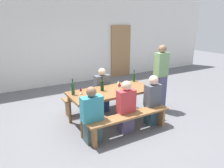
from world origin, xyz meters
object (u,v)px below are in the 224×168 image
object	(u,v)px
wine_bottle_3	(134,77)
wine_glass_4	(123,87)
seated_guest_near_0	(92,117)
wine_bottle_0	(125,89)
standing_host	(160,79)
bench_near	(130,119)
tasting_table	(112,94)
seated_guest_near_1	(126,108)
wine_bottle_2	(102,86)
wine_glass_2	(81,89)
bench_far	(98,97)
wine_glass_0	(73,87)
seated_guest_far_0	(102,92)
wine_bottle_1	(73,89)
wooden_door	(121,51)
seated_guest_near_2	(152,101)
wine_glass_3	(118,82)
wine_glass_1	(119,84)

from	to	relation	value
wine_bottle_3	wine_glass_4	distance (m)	0.85
wine_glass_4	seated_guest_near_0	bearing A→B (deg)	-157.12
wine_bottle_0	standing_host	bearing A→B (deg)	12.44
standing_host	bench_near	bearing A→B (deg)	25.21
tasting_table	seated_guest_near_0	xyz separation A→B (m)	(-0.77, -0.58, -0.15)
seated_guest_near_1	standing_host	world-z (taller)	standing_host
tasting_table	wine_glass_4	xyz separation A→B (m)	(0.19, -0.18, 0.18)
tasting_table	wine_glass_4	distance (m)	0.31
wine_bottle_2	seated_guest_near_0	size ratio (longest dim) A/B	0.30
wine_bottle_0	wine_glass_2	world-z (taller)	wine_bottle_0
bench_far	wine_bottle_2	xyz separation A→B (m)	(-0.21, -0.65, 0.52)
wine_glass_0	wine_glass_4	distance (m)	1.12
bench_far	standing_host	xyz separation A→B (m)	(1.37, -0.81, 0.48)
seated_guest_near_1	bench_near	bearing A→B (deg)	-178.53
seated_guest_far_0	seated_guest_near_0	bearing A→B (deg)	-35.09
seated_guest_near_0	seated_guest_near_1	distance (m)	0.77
wine_bottle_0	wine_bottle_1	bearing A→B (deg)	152.23
wine_bottle_3	seated_guest_near_0	bearing A→B (deg)	-150.43
tasting_table	bench_near	xyz separation A→B (m)	(0.00, -0.73, -0.32)
wooden_door	bench_near	size ratio (longest dim) A/B	1.13
seated_guest_near_2	wine_glass_0	bearing A→B (deg)	59.40
wine_bottle_0	wine_glass_4	bearing A→B (deg)	68.34
bench_near	bench_far	distance (m)	1.46
bench_near	bench_far	size ratio (longest dim) A/B	1.00
bench_near	wine_bottle_1	world-z (taller)	wine_bottle_1
wine_glass_3	wine_glass_4	xyz separation A→B (m)	(-0.09, -0.35, -0.01)
wine_bottle_0	wine_glass_3	world-z (taller)	wine_bottle_0
standing_host	tasting_table	bearing A→B (deg)	-3.50
wine_glass_1	seated_guest_far_0	xyz separation A→B (m)	(-0.12, 0.64, -0.34)
wine_bottle_2	wine_bottle_3	size ratio (longest dim) A/B	1.07
wooden_door	wine_bottle_2	distance (m)	4.22
wine_bottle_3	wine_glass_0	world-z (taller)	wine_bottle_3
wine_glass_3	seated_guest_near_2	size ratio (longest dim) A/B	0.13
tasting_table	wine_glass_3	distance (m)	0.37
wine_glass_1	wine_glass_2	xyz separation A→B (m)	(-0.86, 0.19, -0.03)
wine_bottle_3	seated_guest_near_1	xyz separation A→B (m)	(-0.86, -0.92, -0.33)
wine_bottle_2	wine_glass_1	world-z (taller)	wine_bottle_2
bench_far	seated_guest_near_2	size ratio (longest dim) A/B	1.63
standing_host	wine_glass_4	bearing A→B (deg)	4.47
wine_bottle_2	wine_glass_0	size ratio (longest dim) A/B	1.95
wine_bottle_3	wine_glass_3	bearing A→B (deg)	-163.41
bench_near	wine_glass_3	distance (m)	1.07
wine_glass_0	seated_guest_near_0	world-z (taller)	seated_guest_near_0
bench_far	seated_guest_near_2	xyz separation A→B (m)	(0.71, -1.31, 0.20)
wine_bottle_1	bench_far	bearing A→B (deg)	33.69
tasting_table	bench_near	distance (m)	0.80
wine_glass_2	seated_guest_near_2	xyz separation A→B (m)	(1.41, -0.71, -0.30)
wine_glass_4	wooden_door	bearing A→B (deg)	58.49
wooden_door	wine_bottle_3	size ratio (longest dim) A/B	6.79
wine_glass_3	wine_glass_4	size ratio (longest dim) A/B	1.03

